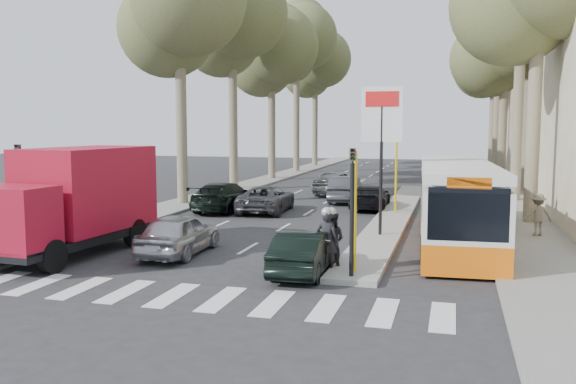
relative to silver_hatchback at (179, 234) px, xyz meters
The scene contains 27 objects.
ground 2.85m from the silver_hatchback, ahead, with size 120.00×120.00×0.00m, color #28282B.
sidewalk_right 27.05m from the silver_hatchback, 65.22° to the left, with size 3.20×70.00×0.12m, color gray.
median_left 28.05m from the silver_hatchback, 100.82° to the left, with size 2.40×64.00×0.12m, color gray.
traffic_island 12.14m from the silver_hatchback, 60.44° to the left, with size 1.50×26.00×0.16m, color gray.
billboard 8.10m from the silver_hatchback, 37.23° to the left, with size 1.50×12.10×5.60m.
traffic_light_island 6.54m from the silver_hatchback, 18.06° to the right, with size 0.16×0.41×3.60m.
traffic_light_left 5.39m from the silver_hatchback, 163.40° to the right, with size 0.16×0.41×3.60m.
tree_l_a 16.01m from the silver_hatchback, 113.79° to the left, with size 7.40×7.20×14.10m.
tree_l_b 22.84m from the silver_hatchback, 104.92° to the left, with size 7.40×7.20×14.88m.
tree_l_c 29.63m from the silver_hatchback, 100.33° to the left, with size 7.40×7.20×13.71m.
tree_l_d 37.69m from the silver_hatchback, 98.20° to the left, with size 7.40×7.20×15.66m.
tree_l_e 45.10m from the silver_hatchback, 96.84° to the left, with size 7.40×7.20×14.49m.
tree_r_c 29.63m from the silver_hatchback, 65.38° to the left, with size 7.40×7.20×13.32m.
tree_r_d 37.17m from the silver_hatchback, 70.59° to the left, with size 7.40×7.20×14.88m.
tree_r_e 44.41m from the silver_hatchback, 73.98° to the left, with size 7.40×7.20×14.10m.
silver_hatchback is the anchor object (origin of this frame).
dark_hatchback 4.74m from the silver_hatchback, 17.06° to the right, with size 1.31×3.76×1.24m, color black.
queue_car_a 10.18m from the silver_hatchback, 91.18° to the left, with size 2.14×4.64×1.29m, color #4C4D53.
queue_car_b 13.34m from the silver_hatchback, 70.14° to the left, with size 1.72×4.24×1.23m, color black.
queue_car_c 18.48m from the silver_hatchback, 84.93° to the left, with size 1.77×4.39×1.50m, color gray.
queue_car_d 15.34m from the silver_hatchback, 79.39° to the left, with size 1.52×4.36×1.44m, color #4C4D53.
queue_car_e 10.27m from the silver_hatchback, 102.94° to the left, with size 1.99×4.90×1.42m, color black.
red_truck 3.57m from the silver_hatchback, 166.20° to the right, with size 2.94×6.66×3.46m.
city_bus 9.74m from the silver_hatchback, 26.62° to the left, with size 2.99×11.16×2.91m.
motorcycle 5.25m from the silver_hatchback, 10.37° to the right, with size 0.89×2.23×1.90m.
pedestrian_near 15.27m from the silver_hatchback, 46.24° to the left, with size 0.92×0.45×1.57m, color #3D324C.
pedestrian_far 13.12m from the silver_hatchback, 27.62° to the left, with size 1.02×0.45×1.57m, color #706754.
Camera 1 is at (5.85, -17.44, 4.19)m, focal length 38.00 mm.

